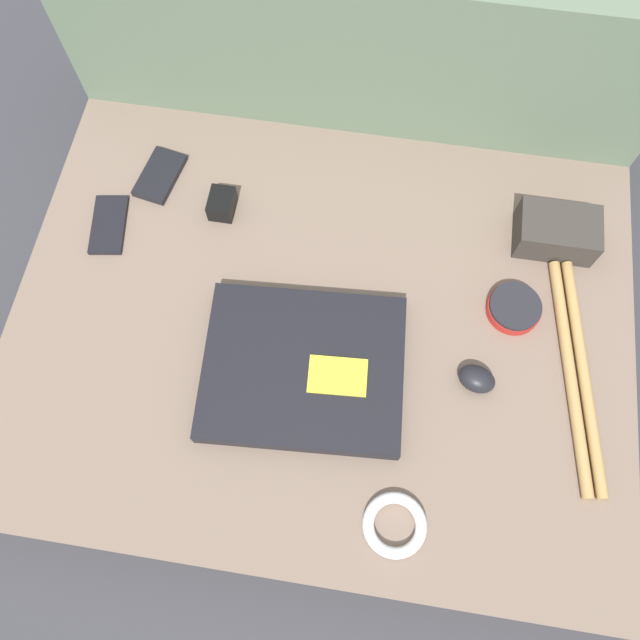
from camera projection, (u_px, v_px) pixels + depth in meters
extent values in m
plane|color=#38383D|center=(320.00, 352.00, 1.15)|extent=(8.00, 8.00, 0.00)
cube|color=#7A6656|center=(320.00, 339.00, 1.08)|extent=(1.02, 0.78, 0.14)
cube|color=#60755B|center=(362.00, 56.00, 1.12)|extent=(1.02, 0.20, 0.45)
cube|color=black|center=(303.00, 368.00, 0.97)|extent=(0.33, 0.27, 0.03)
cube|color=yellow|center=(338.00, 376.00, 0.95)|extent=(0.09, 0.07, 0.00)
ellipsoid|color=black|center=(477.00, 379.00, 0.97)|extent=(0.07, 0.06, 0.03)
cylinder|color=red|center=(513.00, 309.00, 1.02)|extent=(0.09, 0.09, 0.02)
cylinder|color=#232328|center=(516.00, 306.00, 1.01)|extent=(0.08, 0.08, 0.01)
cube|color=black|center=(109.00, 225.00, 1.08)|extent=(0.07, 0.12, 0.01)
cube|color=black|center=(160.00, 175.00, 1.12)|extent=(0.08, 0.12, 0.01)
cube|color=#38332D|center=(557.00, 232.00, 1.05)|extent=(0.13, 0.09, 0.06)
cube|color=black|center=(222.00, 204.00, 1.08)|extent=(0.04, 0.05, 0.04)
torus|color=white|center=(395.00, 525.00, 0.89)|extent=(0.09, 0.09, 0.02)
cylinder|color=tan|center=(570.00, 373.00, 0.98)|extent=(0.07, 0.38, 0.02)
cylinder|color=tan|center=(583.00, 373.00, 0.98)|extent=(0.07, 0.38, 0.02)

